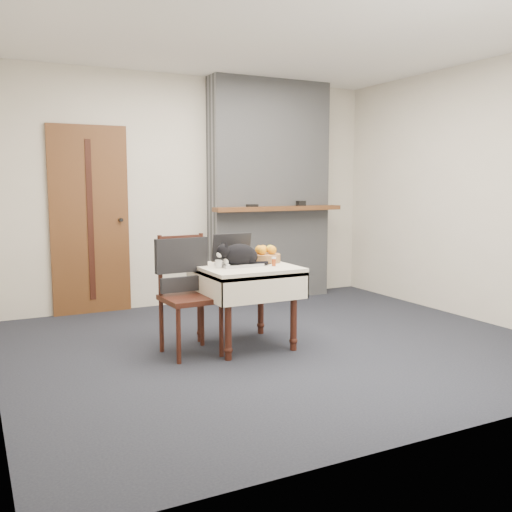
{
  "coord_description": "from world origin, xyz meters",
  "views": [
    {
      "loc": [
        -2.36,
        -4.23,
        1.4
      ],
      "look_at": [
        -0.2,
        0.03,
        0.78
      ],
      "focal_mm": 40.0,
      "sensor_mm": 36.0,
      "label": 1
    }
  ],
  "objects": [
    {
      "name": "ground",
      "position": [
        0.0,
        0.0,
        0.0
      ],
      "size": [
        4.5,
        4.5,
        0.0
      ],
      "primitive_type": "plane",
      "color": "black",
      "rests_on": "ground"
    },
    {
      "name": "room_shell",
      "position": [
        0.0,
        0.46,
        1.76
      ],
      "size": [
        4.52,
        4.01,
        2.61
      ],
      "color": "beige",
      "rests_on": "ground"
    },
    {
      "name": "door",
      "position": [
        -1.2,
        1.97,
        1.0
      ],
      "size": [
        0.82,
        0.1,
        2.0
      ],
      "color": "brown",
      "rests_on": "ground"
    },
    {
      "name": "chimney",
      "position": [
        0.9,
        1.85,
        1.3
      ],
      "size": [
        1.62,
        0.48,
        2.6
      ],
      "color": "gray",
      "rests_on": "ground"
    },
    {
      "name": "side_table",
      "position": [
        -0.27,
        0.08,
        0.59
      ],
      "size": [
        0.78,
        0.78,
        0.7
      ],
      "color": "#33180E",
      "rests_on": "ground"
    },
    {
      "name": "laptop",
      "position": [
        -0.33,
        0.17,
        0.77
      ],
      "size": [
        0.36,
        0.31,
        0.27
      ],
      "rotation": [
        0.0,
        0.0,
        0.0
      ],
      "color": "#B7B7BC",
      "rests_on": "side_table"
    },
    {
      "name": "cat",
      "position": [
        -0.34,
        0.07,
        0.79
      ],
      "size": [
        0.46,
        0.2,
        0.22
      ],
      "rotation": [
        0.0,
        0.0,
        0.09
      ],
      "color": "black",
      "rests_on": "side_table"
    },
    {
      "name": "cream_jar",
      "position": [
        -0.53,
        0.07,
        0.73
      ],
      "size": [
        0.06,
        0.06,
        0.07
      ],
      "primitive_type": "cylinder",
      "color": "silver",
      "rests_on": "side_table"
    },
    {
      "name": "pill_bottle",
      "position": [
        -0.07,
        -0.05,
        0.74
      ],
      "size": [
        0.04,
        0.04,
        0.08
      ],
      "color": "#9E3A13",
      "rests_on": "side_table"
    },
    {
      "name": "fruit_basket",
      "position": [
        -0.02,
        0.2,
        0.76
      ],
      "size": [
        0.26,
        0.26,
        0.15
      ],
      "color": "#A67A43",
      "rests_on": "side_table"
    },
    {
      "name": "desk_clutter",
      "position": [
        -0.06,
        0.11,
        0.7
      ],
      "size": [
        0.13,
        0.05,
        0.01
      ],
      "primitive_type": "cube",
      "rotation": [
        0.0,
        0.0,
        0.27
      ],
      "color": "black",
      "rests_on": "side_table"
    },
    {
      "name": "chair",
      "position": [
        -0.79,
        0.17,
        0.62
      ],
      "size": [
        0.46,
        0.45,
        0.98
      ],
      "rotation": [
        0.0,
        0.0,
        0.06
      ],
      "color": "#33180E",
      "rests_on": "ground"
    }
  ]
}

